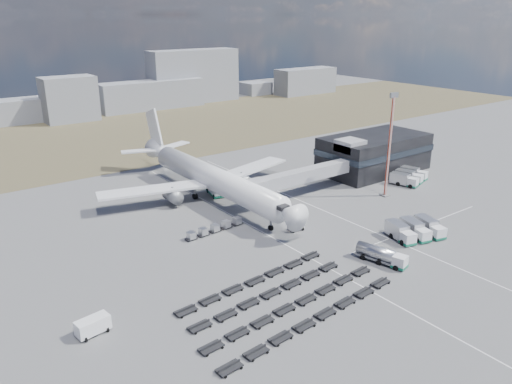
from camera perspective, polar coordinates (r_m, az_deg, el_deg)
ground at (r=95.15m, az=5.08°, el=-6.11°), size 420.00×420.00×0.00m
grass_strip at (r=187.47m, az=-17.83°, el=5.98°), size 420.00×90.00×0.01m
lane_markings at (r=103.26m, az=8.06°, el=-4.09°), size 47.12×110.00×0.01m
terminal at (r=141.60m, az=13.31°, el=4.38°), size 30.40×16.40×11.00m
jet_bridge at (r=117.31m, az=4.40°, el=1.62°), size 30.30×3.80×7.05m
airliner at (r=117.53m, az=-5.32°, el=1.75°), size 51.59×64.53×17.62m
skyline at (r=227.48m, az=-20.05°, el=10.36°), size 288.43×26.36×25.28m
fuel_tanker at (r=90.65m, az=14.15°, el=-7.01°), size 4.44×9.38×2.94m
pushback_tug at (r=101.26m, az=4.60°, el=-4.01°), size 3.28×2.05×1.42m
utility_van at (r=73.64m, az=-18.15°, el=-14.38°), size 4.80×2.67×2.41m
catering_truck at (r=120.72m, az=-4.68°, el=0.39°), size 4.21×7.09×3.05m
service_trucks_near at (r=102.50m, az=17.73°, el=-4.11°), size 11.03×9.38×2.89m
service_trucks_far at (r=135.46m, az=17.07°, el=1.71°), size 10.86×9.34×2.81m
uld_row at (r=100.33m, az=-4.71°, el=-4.13°), size 13.67×2.34×1.49m
baggage_dollies at (r=77.43m, az=3.04°, el=-12.20°), size 35.97×18.19×0.80m
floodlight_mast at (r=120.60m, az=15.00°, el=5.12°), size 2.33×1.90×24.67m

